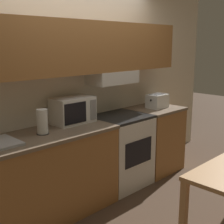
% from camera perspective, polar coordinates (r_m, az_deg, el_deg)
% --- Properties ---
extents(ground_plane, '(16.00, 16.00, 0.00)m').
position_cam_1_polar(ground_plane, '(4.14, -6.13, -13.44)').
color(ground_plane, '#4C3828').
extents(wall_back, '(5.40, 0.38, 2.55)m').
position_cam_1_polar(wall_back, '(3.70, -5.93, 7.51)').
color(wall_back, silver).
rests_on(wall_back, ground_plane).
extents(lower_counter_main, '(1.62, 0.64, 0.92)m').
position_cam_1_polar(lower_counter_main, '(3.36, -12.46, -11.52)').
color(lower_counter_main, '#A36B38').
rests_on(lower_counter_main, ground_plane).
extents(lower_counter_right_stub, '(0.71, 0.64, 0.92)m').
position_cam_1_polar(lower_counter_right_stub, '(4.55, 7.68, -4.86)').
color(lower_counter_right_stub, '#A36B38').
rests_on(lower_counter_right_stub, ground_plane).
extents(stove_range, '(0.68, 0.62, 0.92)m').
position_cam_1_polar(stove_range, '(4.04, 1.53, -7.01)').
color(stove_range, white).
rests_on(stove_range, ground_plane).
extents(microwave, '(0.47, 0.29, 0.30)m').
position_cam_1_polar(microwave, '(3.55, -7.16, 0.32)').
color(microwave, white).
rests_on(microwave, lower_counter_main).
extents(toaster, '(0.30, 0.21, 0.19)m').
position_cam_1_polar(toaster, '(4.42, 8.28, 2.02)').
color(toaster, white).
rests_on(toaster, lower_counter_right_stub).
extents(paper_towel_roll, '(0.12, 0.12, 0.25)m').
position_cam_1_polar(paper_towel_roll, '(3.18, -12.62, -1.75)').
color(paper_towel_roll, black).
rests_on(paper_towel_roll, lower_counter_main).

